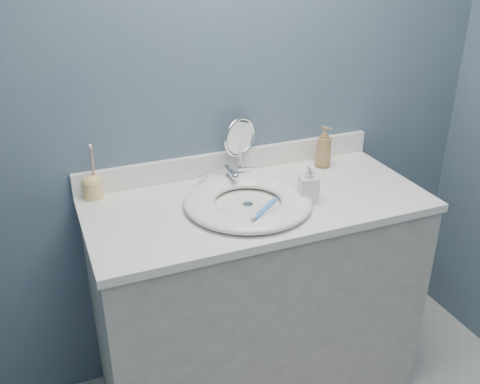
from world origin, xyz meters
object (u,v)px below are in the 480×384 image
soap_bottle_amber (324,147)px  toothbrush_holder (92,186)px  makeup_mirror (240,144)px  soap_bottle_clear (309,183)px

soap_bottle_amber → toothbrush_holder: toothbrush_holder is taller
makeup_mirror → soap_bottle_amber: 0.35m
toothbrush_holder → soap_bottle_clear: bearing=-24.4°
makeup_mirror → soap_bottle_clear: size_ratio=1.63×
soap_bottle_amber → soap_bottle_clear: (-0.21, -0.25, -0.01)m
soap_bottle_amber → soap_bottle_clear: size_ratio=1.19×
soap_bottle_amber → toothbrush_holder: (-0.91, 0.06, -0.04)m
soap_bottle_amber → toothbrush_holder: size_ratio=0.85×
makeup_mirror → soap_bottle_clear: makeup_mirror is taller
toothbrush_holder → soap_bottle_amber: bearing=-3.9°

